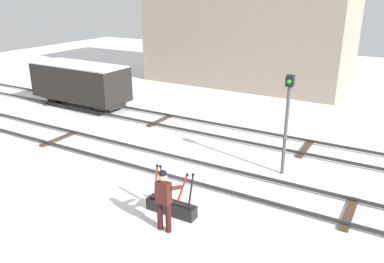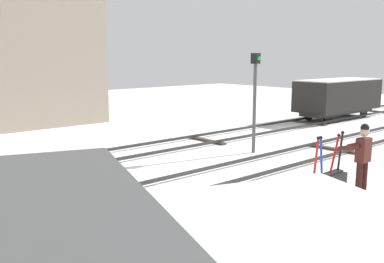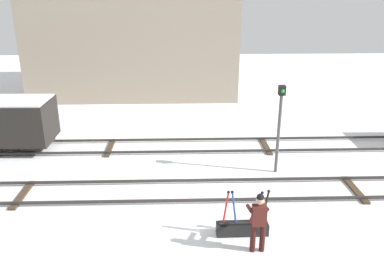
% 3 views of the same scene
% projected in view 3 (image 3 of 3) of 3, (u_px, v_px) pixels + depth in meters
% --- Properties ---
extents(ground_plane, '(60.00, 60.00, 0.00)m').
position_uv_depth(ground_plane, '(191.00, 193.00, 13.91)').
color(ground_plane, white).
extents(track_main_line, '(44.00, 1.94, 0.18)m').
position_uv_depth(track_main_line, '(191.00, 190.00, 13.87)').
color(track_main_line, '#2D2B28').
rests_on(track_main_line, ground_plane).
extents(track_siding_near, '(44.00, 1.94, 0.18)m').
position_uv_depth(track_siding_near, '(188.00, 146.00, 17.76)').
color(track_siding_near, '#2D2B28').
rests_on(track_siding_near, ground_plane).
extents(switch_lever_frame, '(1.52, 0.38, 1.45)m').
position_uv_depth(switch_lever_frame, '(242.00, 227.00, 11.54)').
color(switch_lever_frame, black).
rests_on(switch_lever_frame, ground_plane).
extents(rail_worker, '(0.54, 0.67, 1.77)m').
position_uv_depth(rail_worker, '(259.00, 219.00, 10.57)').
color(rail_worker, '#351511').
rests_on(rail_worker, ground_plane).
extents(signal_post, '(0.24, 0.32, 3.47)m').
position_uv_depth(signal_post, '(280.00, 120.00, 14.77)').
color(signal_post, '#4C4C4C').
rests_on(signal_post, ground_plane).
extents(apartment_building, '(13.31, 6.61, 11.37)m').
position_uv_depth(apartment_building, '(134.00, 5.00, 25.42)').
color(apartment_building, gray).
rests_on(apartment_building, ground_plane).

